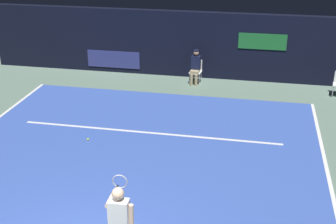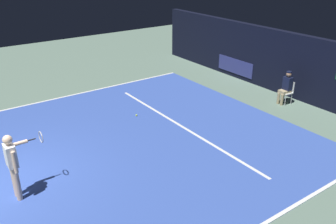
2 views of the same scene
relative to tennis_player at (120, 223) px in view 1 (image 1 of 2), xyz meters
The scene contains 8 objects.
ground_plane 4.07m from the tennis_player, 102.32° to the left, with size 31.02×31.02×0.00m, color slate.
court_surface 4.06m from the tennis_player, 102.32° to the left, with size 10.09×10.18×0.01m, color #3856B2.
line_sideline_left 5.75m from the tennis_player, 42.86° to the left, with size 0.10×10.18×0.01m, color white.
line_service 5.78m from the tennis_player, 98.49° to the left, with size 7.87×0.10×0.01m, color white.
back_wall 11.16m from the tennis_player, 94.34° to the left, with size 15.76×0.33×2.60m.
tennis_player is the anchor object (origin of this frame).
line_judge_on_chair 10.25m from the tennis_player, 90.62° to the left, with size 0.47×0.55×1.32m.
tennis_ball 5.47m from the tennis_player, 117.03° to the left, with size 0.07×0.07×0.07m, color #CCE033.
Camera 1 is at (3.03, -6.27, 6.08)m, focal length 49.63 mm.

